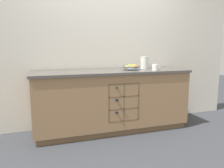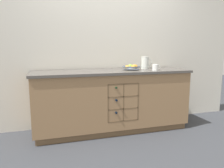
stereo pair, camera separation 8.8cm
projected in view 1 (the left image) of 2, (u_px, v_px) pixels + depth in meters
The scene contains 6 objects.
ground_plane at pixel (112, 130), 3.34m from camera, with size 14.00×14.00×0.00m, color #383A3F.
back_wall at pixel (105, 45), 3.48m from camera, with size 4.66×0.06×2.55m, color silver.
kitchen_island at pixel (112, 100), 3.26m from camera, with size 2.30×0.66×0.91m.
fruit_bowl at pixel (131, 67), 3.30m from camera, with size 0.27×0.27×0.08m.
white_pitcher at pixel (145, 62), 3.47m from camera, with size 0.18×0.12×0.19m.
ceramic_mug at pixel (155, 67), 3.22m from camera, with size 0.13×0.09×0.09m.
Camera 1 is at (-1.00, -3.02, 1.23)m, focal length 35.00 mm.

